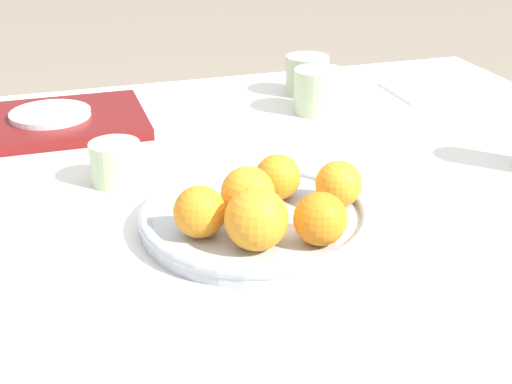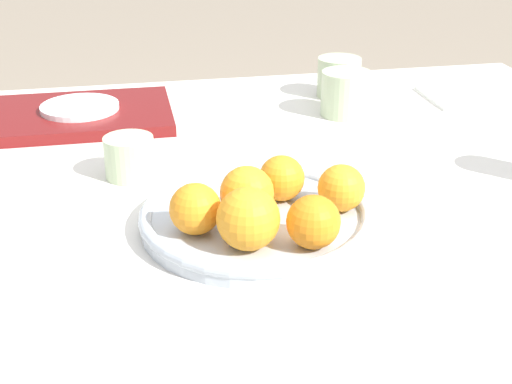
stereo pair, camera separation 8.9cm
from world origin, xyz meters
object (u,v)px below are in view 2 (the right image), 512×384
object	(u,v)px
orange_2	(283,178)
serving_tray	(81,115)
napkin	(463,96)
cup_2	(339,77)
side_plate	(80,107)
orange_1	(248,219)
orange_0	(247,193)
cup_1	(129,157)
orange_4	(195,209)
fruit_platter	(256,218)
orange_5	(313,222)
orange_3	(341,188)
cup_0	(346,93)

from	to	relation	value
orange_2	serving_tray	bearing A→B (deg)	122.96
napkin	cup_2	bearing A→B (deg)	166.17
orange_2	side_plate	world-z (taller)	orange_2
orange_1	side_plate	distance (m)	0.58
orange_0	cup_1	size ratio (longest dim) A/B	0.93
orange_1	side_plate	xyz separation A→B (m)	(-0.20, 0.54, -0.03)
napkin	side_plate	bearing A→B (deg)	179.14
orange_1	side_plate	world-z (taller)	orange_1
orange_2	orange_1	bearing A→B (deg)	-120.42
orange_2	orange_4	distance (m)	0.14
fruit_platter	orange_5	distance (m)	0.11
orange_0	orange_1	world-z (taller)	orange_1
side_plate	napkin	world-z (taller)	side_plate
orange_1	orange_2	xyz separation A→B (m)	(0.07, 0.12, -0.01)
orange_0	napkin	world-z (taller)	orange_0
orange_4	fruit_platter	bearing A→B (deg)	22.00
orange_5	fruit_platter	bearing A→B (deg)	117.89
orange_1	cup_2	size ratio (longest dim) A/B	0.88
serving_tray	side_plate	size ratio (longest dim) A/B	2.32
orange_3	cup_0	world-z (taller)	same
orange_2	cup_2	xyz separation A→B (m)	(0.22, 0.47, -0.01)
fruit_platter	cup_0	xyz separation A→B (m)	(0.24, 0.40, 0.03)
cup_2	orange_2	bearing A→B (deg)	-115.27
orange_4	cup_1	xyz separation A→B (m)	(-0.07, 0.23, -0.02)
orange_1	orange_2	distance (m)	0.14
orange_3	napkin	size ratio (longest dim) A/B	0.42
orange_4	serving_tray	bearing A→B (deg)	106.91
orange_4	cup_2	xyz separation A→B (m)	(0.35, 0.54, -0.01)
orange_0	cup_2	distance (m)	0.58
cup_1	cup_2	xyz separation A→B (m)	(0.42, 0.31, 0.01)
cup_2	napkin	xyz separation A→B (m)	(0.24, -0.06, -0.03)
orange_1	fruit_platter	bearing A→B (deg)	72.72
orange_2	cup_0	xyz separation A→B (m)	(0.20, 0.36, -0.01)
orange_0	orange_3	xyz separation A→B (m)	(0.12, -0.00, -0.00)
cup_2	orange_3	bearing A→B (deg)	-106.93
orange_1	serving_tray	world-z (taller)	orange_1
orange_4	napkin	xyz separation A→B (m)	(0.58, 0.48, -0.05)
orange_1	cup_1	xyz separation A→B (m)	(-0.13, 0.27, -0.02)
orange_1	orange_5	distance (m)	0.07
orange_2	orange_5	xyz separation A→B (m)	(0.00, -0.13, 0.00)
fruit_platter	orange_5	xyz separation A→B (m)	(0.05, -0.09, 0.04)
cup_0	side_plate	bearing A→B (deg)	172.64
fruit_platter	cup_0	bearing A→B (deg)	58.37
orange_3	cup_0	size ratio (longest dim) A/B	0.68
orange_0	cup_1	world-z (taller)	orange_0
orange_4	cup_2	bearing A→B (deg)	57.32
fruit_platter	cup_1	bearing A→B (deg)	128.03
orange_3	orange_5	world-z (taller)	orange_5
orange_1	cup_0	bearing A→B (deg)	60.55
orange_5	napkin	world-z (taller)	orange_5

